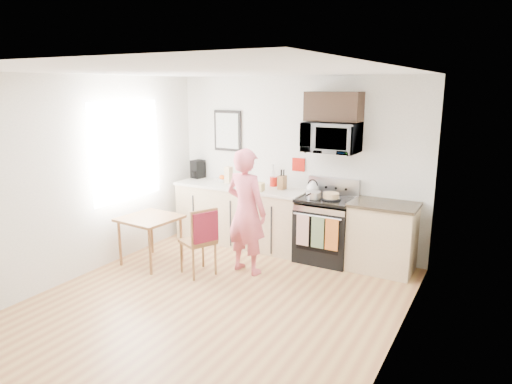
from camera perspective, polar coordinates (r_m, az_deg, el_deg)
The scene contains 28 objects.
floor at distance 5.41m, azimuth -5.62°, elevation -13.92°, with size 4.60×4.60×0.00m, color #9D633D.
back_wall at distance 6.93m, azimuth 5.00°, elevation 3.48°, with size 4.00×0.04×2.60m, color beige.
front_wall at distance 3.43m, azimuth -28.75°, elevation -8.26°, with size 4.00×0.04×2.60m, color beige.
left_wall at distance 6.30m, azimuth -21.05°, elevation 1.68°, with size 0.04×4.60×2.60m, color beige.
right_wall at distance 4.18m, azimuth 17.19°, elevation -3.52°, with size 0.04×4.60×2.60m, color beige.
ceiling at distance 4.83m, azimuth -6.33°, elevation 14.77°, with size 4.00×4.60×0.04m, color white.
window at distance 6.77m, azimuth -15.86°, elevation 4.94°, with size 0.06×1.40×1.50m.
cabinet_left at distance 7.22m, azimuth -1.93°, elevation -3.00°, with size 2.10×0.60×0.90m, color tan.
countertop_left at distance 7.10m, azimuth -1.96°, elevation 0.64°, with size 2.14×0.64×0.04m, color beige.
cabinet_right at distance 6.41m, azimuth 15.51°, elevation -5.59°, with size 0.84×0.60×0.90m, color tan.
countertop_right at distance 6.28m, azimuth 15.77°, elevation -1.52°, with size 0.88×0.64×0.04m, color black.
range at distance 6.61m, azimuth 8.69°, elevation -4.81°, with size 0.76×0.70×1.16m.
microwave at distance 6.43m, azimuth 9.43°, elevation 6.75°, with size 0.76×0.51×0.42m, color #B7B8BD.
upper_cabinet at distance 6.44m, azimuth 9.71°, elevation 10.49°, with size 0.76×0.35×0.40m, color black.
wall_art at distance 7.42m, azimuth -3.57°, elevation 7.64°, with size 0.50×0.04×0.65m.
wall_trivet at distance 6.90m, azimuth 5.33°, elevation 3.43°, with size 0.20×0.02×0.20m, color #AD180E.
person at distance 6.02m, azimuth -1.23°, elevation -2.44°, with size 0.61×0.40×1.68m, color #D73B51.
dining_table at distance 6.53m, azimuth -13.13°, elevation -3.73°, with size 0.72×0.72×0.68m.
chair at distance 5.95m, azimuth -6.70°, elevation -5.16°, with size 0.55×0.52×0.93m.
knife_block at distance 6.85m, azimuth 3.28°, elevation 1.20°, with size 0.09×0.13×0.21m, color brown.
utensil_crock at distance 7.04m, azimuth 2.20°, elevation 1.83°, with size 0.11×0.11×0.34m.
fruit_bowl at distance 7.43m, azimuth -4.03°, elevation 1.66°, with size 0.31×0.31×0.11m.
milk_carton at distance 7.29m, azimuth -3.46°, elevation 2.16°, with size 0.10×0.10×0.26m, color tan.
coffee_maker at distance 7.74m, azimuth -7.32°, elevation 2.79°, with size 0.20×0.27×0.30m.
bread_bag at distance 6.76m, azimuth -0.40°, elevation 0.71°, with size 0.33×0.15×0.12m, color tan.
cake at distance 6.39m, azimuth 9.36°, elevation -0.51°, with size 0.27×0.27×0.09m.
kettle at distance 6.64m, azimuth 7.09°, elevation 0.52°, with size 0.17×0.17×0.22m.
pot at distance 6.38m, azimuth 7.20°, elevation -0.39°, with size 0.20×0.34×0.10m.
Camera 1 is at (2.78, -3.94, 2.46)m, focal length 32.00 mm.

